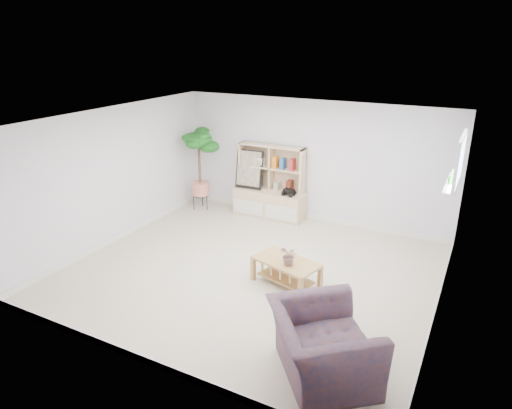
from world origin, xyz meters
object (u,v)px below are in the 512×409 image
at_px(storage_unit, 269,182).
at_px(armchair, 323,341).
at_px(coffee_table, 286,273).
at_px(floor_tree, 200,170).

distance_m(storage_unit, armchair, 4.74).
bearing_deg(storage_unit, coffee_table, -58.80).
distance_m(storage_unit, coffee_table, 2.82).
relative_size(storage_unit, floor_tree, 0.85).
distance_m(coffee_table, armchair, 1.97).
relative_size(storage_unit, coffee_table, 1.52).
bearing_deg(storage_unit, armchair, -57.05).
distance_m(storage_unit, floor_tree, 1.53).
bearing_deg(coffee_table, armchair, -39.09).
bearing_deg(armchair, storage_unit, -6.21).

